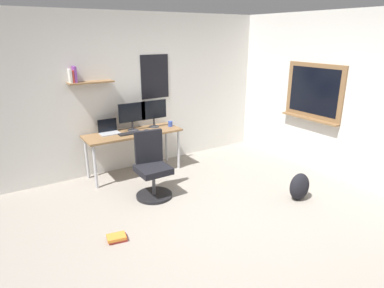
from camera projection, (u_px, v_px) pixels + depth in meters
name	position (u px, v px, depth m)	size (l,w,h in m)	color
ground_plane	(225.00, 224.00, 4.14)	(5.20, 5.20, 0.00)	gray
wall_back	(139.00, 92.00, 5.68)	(5.00, 0.30, 2.60)	silver
wall_right	(355.00, 100.00, 5.00)	(0.22, 5.00, 2.60)	silver
desk	(133.00, 136.00, 5.45)	(1.58, 0.56, 0.72)	olive
office_chair	(152.00, 169.00, 4.76)	(0.52, 0.53, 0.95)	black
laptop	(109.00, 130.00, 5.34)	(0.31, 0.21, 0.23)	#ADAFB5
monitor_primary	(132.00, 115.00, 5.43)	(0.46, 0.17, 0.46)	#38383D
monitor_secondary	(154.00, 112.00, 5.64)	(0.46, 0.17, 0.46)	#38383D
keyboard	(130.00, 133.00, 5.33)	(0.37, 0.13, 0.02)	black
computer_mouse	(146.00, 130.00, 5.47)	(0.10, 0.06, 0.03)	#262628
coffee_mug	(170.00, 124.00, 5.75)	(0.08, 0.08, 0.09)	#334CA5
backpack	(299.00, 187.00, 4.70)	(0.32, 0.22, 0.40)	black
book_stack_on_floor	(117.00, 238.00, 3.80)	(0.25, 0.20, 0.07)	#C63833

